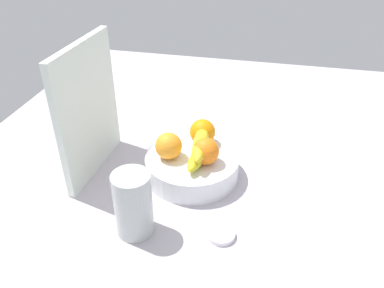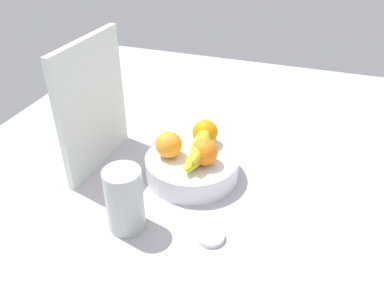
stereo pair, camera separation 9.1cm
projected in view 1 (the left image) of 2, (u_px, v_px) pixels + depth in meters
The scene contains 9 objects.
ground_plane at pixel (194, 181), 107.97cm from camera, with size 180.00×140.00×3.00cm, color #B7AFB9.
fruit_bowl at pixel (192, 166), 106.18cm from camera, with size 25.18×25.18×6.26cm, color white.
orange_front_left at pixel (169, 146), 102.31cm from camera, with size 7.11×7.11×7.11cm, color orange.
orange_front_right at pixel (205, 151), 100.25cm from camera, with size 7.11×7.11×7.11cm, color orange.
orange_center at pixel (202, 132), 108.26cm from camera, with size 7.11×7.11×7.11cm, color orange.
banana_bunch at pixel (201, 148), 102.26cm from camera, with size 18.48×6.23×6.20cm.
cutting_board at pixel (88, 110), 101.52cm from camera, with size 28.00×1.80×36.00cm, color white.
thermos_tumbler at pixel (133, 204), 86.21cm from camera, with size 8.57×8.57×15.82cm, color #B2BCB9.
jar_lid at pixel (221, 234), 88.57cm from camera, with size 6.44×6.44×1.16cm, color white.
Camera 1 is at (-82.88, -18.29, 66.04)cm, focal length 36.66 mm.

